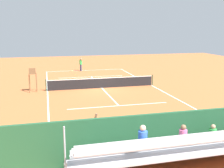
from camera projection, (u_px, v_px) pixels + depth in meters
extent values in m
plane|color=#BC6033|center=(102.00, 88.00, 25.04)|extent=(60.00, 60.00, 0.00)
cube|color=white|center=(85.00, 70.00, 35.49)|extent=(10.00, 0.10, 0.01)
cube|color=white|center=(143.00, 131.00, 14.60)|extent=(10.00, 0.10, 0.01)
cube|color=white|center=(151.00, 85.00, 26.22)|extent=(0.10, 22.00, 0.01)
cube|color=white|center=(47.00, 91.00, 23.86)|extent=(0.10, 22.00, 0.01)
cube|color=white|center=(91.00, 77.00, 30.79)|extent=(7.50, 0.10, 0.01)
cube|color=white|center=(119.00, 106.00, 19.30)|extent=(7.50, 0.10, 0.01)
cube|color=white|center=(102.00, 88.00, 25.04)|extent=(0.10, 12.10, 0.01)
cube|color=white|center=(85.00, 70.00, 35.49)|extent=(0.10, 0.30, 0.01)
cube|color=black|center=(102.00, 83.00, 24.95)|extent=(10.00, 0.02, 0.91)
cube|color=white|center=(102.00, 78.00, 24.85)|extent=(10.00, 0.04, 0.06)
cylinder|color=#2D5133|center=(152.00, 80.00, 26.14)|extent=(0.10, 0.10, 1.07)
cylinder|color=#2D5133|center=(46.00, 85.00, 23.73)|extent=(0.10, 0.10, 1.07)
cube|color=#235633|center=(167.00, 134.00, 11.54)|extent=(18.00, 0.16, 2.00)
cube|color=#B2B2B7|center=(170.00, 154.00, 11.37)|extent=(9.00, 0.10, 0.45)
cube|color=#B2B2B7|center=(174.00, 154.00, 11.00)|extent=(9.00, 0.80, 0.08)
cube|color=#B2B2B7|center=(170.00, 154.00, 11.40)|extent=(9.00, 0.04, 0.45)
cube|color=silver|center=(176.00, 146.00, 10.82)|extent=(8.60, 0.36, 0.04)
cube|color=silver|center=(178.00, 143.00, 10.60)|extent=(8.60, 0.03, 0.36)
cube|color=#B2B2B7|center=(184.00, 153.00, 10.15)|extent=(9.00, 0.80, 0.08)
cube|color=#B2B2B7|center=(179.00, 153.00, 10.55)|extent=(9.00, 0.04, 0.45)
cube|color=silver|center=(186.00, 144.00, 9.96)|extent=(8.60, 0.36, 0.04)
cube|color=silver|center=(189.00, 141.00, 9.75)|extent=(8.60, 0.03, 0.36)
cube|color=#B2B2B7|center=(197.00, 151.00, 9.29)|extent=(9.00, 0.80, 0.08)
cube|color=#B2B2B7|center=(191.00, 151.00, 9.69)|extent=(9.00, 0.04, 0.45)
cube|color=silver|center=(199.00, 141.00, 9.11)|extent=(8.60, 0.36, 0.04)
cube|color=silver|center=(202.00, 138.00, 8.90)|extent=(8.60, 0.03, 0.36)
cylinder|color=#B2B2B7|center=(65.00, 159.00, 9.02)|extent=(0.06, 0.06, 2.35)
cube|color=#2D2D33|center=(141.00, 144.00, 8.78)|extent=(0.32, 0.40, 0.12)
cylinder|color=blue|center=(143.00, 137.00, 8.61)|extent=(0.30, 0.30, 0.45)
sphere|color=beige|center=(143.00, 128.00, 8.54)|extent=(0.20, 0.20, 0.20)
cube|color=#2D2D33|center=(210.00, 139.00, 11.37)|extent=(0.32, 0.40, 0.12)
cylinder|color=green|center=(213.00, 134.00, 11.20)|extent=(0.30, 0.30, 0.45)
sphere|color=tan|center=(213.00, 127.00, 11.13)|extent=(0.20, 0.20, 0.20)
cube|color=#2D2D33|center=(181.00, 141.00, 10.09)|extent=(0.32, 0.40, 0.12)
cylinder|color=pink|center=(183.00, 135.00, 9.91)|extent=(0.30, 0.30, 0.45)
sphere|color=#8C6647|center=(183.00, 127.00, 9.85)|extent=(0.20, 0.20, 0.20)
cylinder|color=brown|center=(37.00, 82.00, 23.80)|extent=(0.07, 0.07, 1.60)
cylinder|color=brown|center=(30.00, 82.00, 23.65)|extent=(0.07, 0.07, 1.60)
cylinder|color=brown|center=(36.00, 83.00, 23.23)|extent=(0.07, 0.07, 1.60)
cylinder|color=brown|center=(29.00, 84.00, 23.08)|extent=(0.07, 0.07, 1.60)
cube|color=brown|center=(32.00, 74.00, 23.27)|extent=(0.56, 0.56, 0.06)
cube|color=brown|center=(32.00, 71.00, 22.98)|extent=(0.56, 0.06, 0.48)
cube|color=brown|center=(35.00, 72.00, 23.30)|extent=(0.04, 0.48, 0.04)
cube|color=brown|center=(29.00, 72.00, 23.18)|extent=(0.04, 0.48, 0.04)
cube|color=#33383D|center=(201.00, 134.00, 12.94)|extent=(1.80, 0.40, 0.05)
cylinder|color=#33383D|center=(215.00, 137.00, 13.16)|extent=(0.06, 0.06, 0.45)
cylinder|color=#33383D|center=(187.00, 140.00, 12.81)|extent=(0.06, 0.06, 0.45)
cube|color=#33383D|center=(204.00, 130.00, 12.70)|extent=(1.80, 0.04, 0.36)
cube|color=#334C8C|center=(168.00, 145.00, 12.37)|extent=(0.90, 0.36, 0.36)
cylinder|color=navy|center=(81.00, 68.00, 35.04)|extent=(0.14, 0.14, 0.85)
cylinder|color=navy|center=(81.00, 68.00, 34.85)|extent=(0.14, 0.14, 0.85)
cylinder|color=green|center=(81.00, 62.00, 34.80)|extent=(0.42, 0.42, 0.60)
sphere|color=tan|center=(81.00, 59.00, 34.71)|extent=(0.22, 0.22, 0.22)
cylinder|color=tan|center=(81.00, 59.00, 34.50)|extent=(0.26, 0.14, 0.55)
cylinder|color=tan|center=(80.00, 62.00, 34.99)|extent=(0.11, 0.11, 0.50)
cylinder|color=black|center=(74.00, 71.00, 35.20)|extent=(0.27, 0.12, 0.03)
torus|color=#D8CC4C|center=(73.00, 71.00, 35.06)|extent=(0.39, 0.39, 0.02)
cylinder|color=white|center=(73.00, 71.00, 35.06)|extent=(0.25, 0.25, 0.00)
sphere|color=#CCDB33|center=(76.00, 75.00, 32.02)|extent=(0.07, 0.07, 0.07)
sphere|color=#CCDB33|center=(89.00, 73.00, 33.52)|extent=(0.07, 0.07, 0.07)
cylinder|color=#232328|center=(95.00, 149.00, 11.43)|extent=(0.14, 0.14, 0.85)
cylinder|color=#232328|center=(95.00, 147.00, 11.65)|extent=(0.14, 0.14, 0.85)
cylinder|color=green|center=(95.00, 132.00, 11.39)|extent=(0.43, 0.43, 0.60)
sphere|color=#8C6647|center=(95.00, 123.00, 11.30)|extent=(0.22, 0.22, 0.22)
cylinder|color=#8C6647|center=(95.00, 120.00, 11.50)|extent=(0.26, 0.15, 0.55)
cylinder|color=#8C6647|center=(94.00, 134.00, 11.17)|extent=(0.11, 0.11, 0.50)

